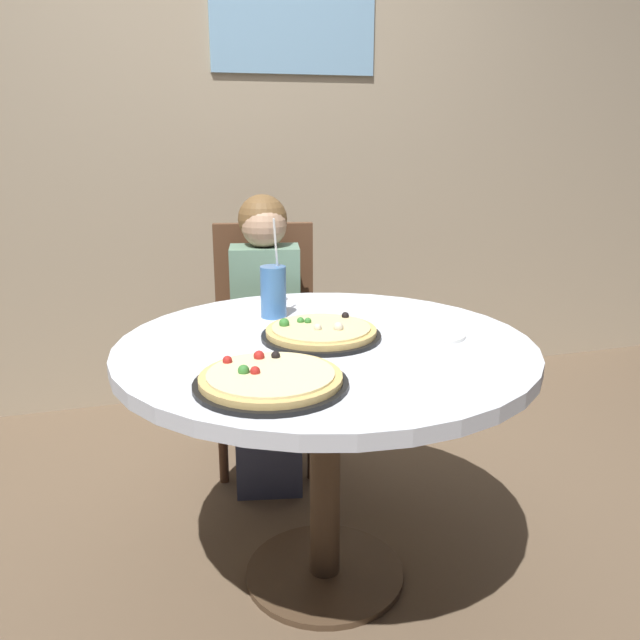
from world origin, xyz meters
name	(u,v)px	position (x,y,z in m)	size (l,w,h in m)	color
ground_plane	(325,575)	(0.00, 0.00, 0.00)	(8.00, 8.00, 0.00)	brown
wall_with_window	(223,98)	(0.00, 1.62, 1.45)	(5.20, 0.14, 2.90)	tan
dining_table	(325,378)	(0.00, 0.00, 0.65)	(1.15, 1.15, 0.75)	silver
chair_wooden	(265,330)	(0.02, 0.87, 0.53)	(0.48, 0.48, 0.95)	brown
diner_child	(267,355)	(-0.02, 0.69, 0.48)	(0.32, 0.43, 1.08)	#3F4766
pizza_veggie	(321,332)	(0.00, 0.04, 0.77)	(0.34, 0.34, 0.05)	black
pizza_cheese	(270,380)	(-0.22, -0.27, 0.77)	(0.36, 0.36, 0.05)	black
soda_cup	(273,291)	(-0.08, 0.29, 0.83)	(0.08, 0.08, 0.31)	#3F72B2
sauce_bowl	(275,295)	(-0.02, 0.49, 0.77)	(0.07, 0.07, 0.04)	brown
plate_small	(434,334)	(0.31, -0.03, 0.76)	(0.18, 0.18, 0.01)	white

